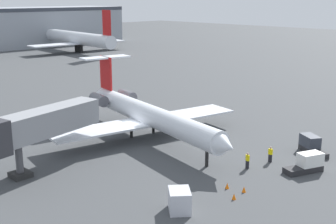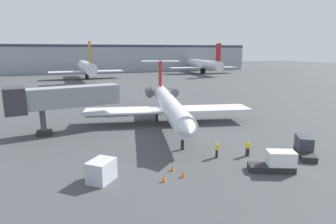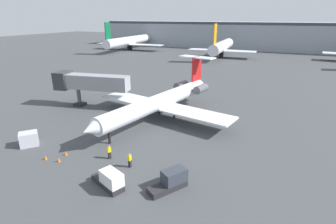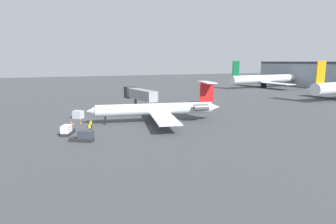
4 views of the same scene
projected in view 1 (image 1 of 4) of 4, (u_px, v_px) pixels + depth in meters
name	position (u px, v px, depth m)	size (l,w,h in m)	color
ground_plane	(128.00, 141.00, 54.08)	(400.00, 400.00, 0.10)	#424447
regional_jet	(146.00, 113.00, 54.79)	(24.89, 29.61, 8.82)	silver
jet_bridge	(33.00, 127.00, 43.69)	(14.33, 5.55, 6.30)	gray
ground_crew_marshaller	(247.00, 160.00, 45.24)	(0.42, 0.48, 1.69)	black
ground_crew_loader	(270.00, 154.00, 47.02)	(0.28, 0.41, 1.69)	black
baggage_tug_lead	(311.00, 145.00, 49.89)	(3.25, 4.15, 1.90)	#262628
baggage_tug_trailing	(307.00, 164.00, 44.45)	(4.23, 2.77, 1.90)	#262628
cargo_container_uld	(180.00, 201.00, 36.21)	(2.73, 2.79, 1.82)	silver
traffic_cone_near	(227.00, 186.00, 40.64)	(0.36, 0.36, 0.55)	orange
traffic_cone_mid	(234.00, 196.00, 38.45)	(0.36, 0.36, 0.55)	orange
traffic_cone_far	(244.00, 189.00, 39.88)	(0.36, 0.36, 0.55)	orange
parked_airliner_centre	(79.00, 39.00, 139.46)	(31.58, 37.32, 13.28)	silver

